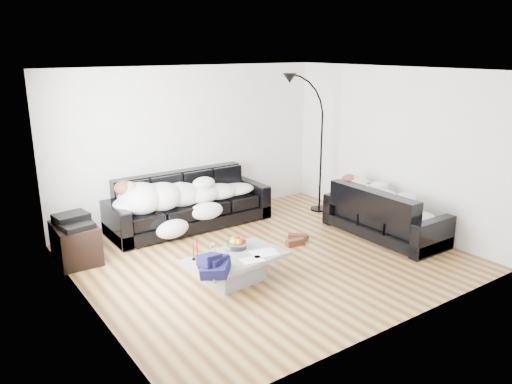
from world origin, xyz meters
TOP-DOWN VIEW (x-y plane):
  - ground at (0.00, 0.00)m, footprint 5.00×5.00m
  - wall_back at (0.00, 2.25)m, footprint 5.00×0.02m
  - wall_left at (-2.50, 0.00)m, footprint 0.02×4.50m
  - wall_right at (2.50, 0.00)m, footprint 0.02×4.50m
  - ceiling at (0.00, 0.00)m, footprint 5.00×5.00m
  - sofa_back at (-0.31, 1.78)m, footprint 2.69×0.93m
  - sofa_right at (2.01, -0.36)m, footprint 0.84×1.96m
  - sleeper_back at (-0.31, 1.73)m, footprint 2.27×0.79m
  - sleeper_right at (2.01, -0.36)m, footprint 0.71×1.68m
  - teal_cushion at (1.95, 0.25)m, footprint 0.42×0.38m
  - coffee_table at (-0.79, -0.40)m, footprint 1.29×0.84m
  - fruit_bowl at (-0.64, -0.19)m, footprint 0.28×0.28m
  - wine_glass_a at (-1.04, -0.24)m, footprint 0.10×0.10m
  - wine_glass_b at (-1.10, -0.41)m, footprint 0.08×0.08m
  - wine_glass_c at (-0.94, -0.43)m, footprint 0.09×0.09m
  - candle_left at (-1.28, -0.19)m, footprint 0.05×0.05m
  - candle_right at (-1.21, -0.14)m, footprint 0.05×0.05m
  - newspaper_a at (-0.45, -0.52)m, footprint 0.39×0.33m
  - newspaper_b at (-0.70, -0.62)m, footprint 0.31×0.24m
  - navy_jacket at (-1.28, -0.64)m, footprint 0.51×0.48m
  - shoes at (0.67, 0.19)m, footprint 0.58×0.50m
  - av_cabinet at (-2.27, 1.44)m, footprint 0.55×0.79m
  - stereo at (-2.27, 1.44)m, footprint 0.48×0.40m
  - floor_lamp at (2.05, 1.21)m, footprint 0.85×0.51m

SIDE VIEW (x-z plane):
  - ground at x=0.00m, z-range 0.00..0.00m
  - shoes at x=0.67m, z-range 0.00..0.11m
  - coffee_table at x=-0.79m, z-range 0.00..0.36m
  - av_cabinet at x=-2.27m, z-range 0.00..0.54m
  - newspaper_a at x=-0.45m, z-range 0.36..0.37m
  - newspaper_b at x=-0.70m, z-range 0.36..0.37m
  - sofa_right at x=2.01m, z-range 0.00..0.79m
  - wine_glass_b at x=-1.10m, z-range 0.36..0.51m
  - fruit_bowl at x=-0.64m, z-range 0.36..0.51m
  - sofa_back at x=-0.31m, z-range 0.00..0.88m
  - wine_glass_c at x=-0.94m, z-range 0.36..0.54m
  - wine_glass_a at x=-1.04m, z-range 0.36..0.55m
  - candle_left at x=-1.28m, z-range 0.36..0.59m
  - candle_right at x=-1.21m, z-range 0.36..0.60m
  - navy_jacket at x=-1.28m, z-range 0.44..0.64m
  - stereo at x=-2.27m, z-range 0.54..0.67m
  - sleeper_right at x=2.01m, z-range 0.42..0.83m
  - sleeper_back at x=-0.31m, z-range 0.42..0.87m
  - teal_cushion at x=1.95m, z-range 0.62..0.82m
  - floor_lamp at x=2.05m, z-range 0.00..2.18m
  - wall_back at x=0.00m, z-range 0.00..2.60m
  - wall_left at x=-2.50m, z-range 0.00..2.60m
  - wall_right at x=2.50m, z-range 0.00..2.60m
  - ceiling at x=0.00m, z-range 2.60..2.60m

